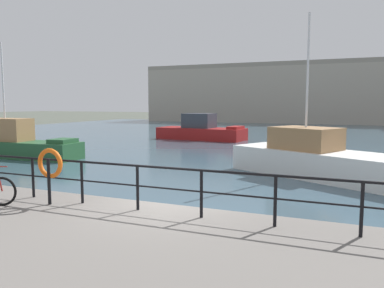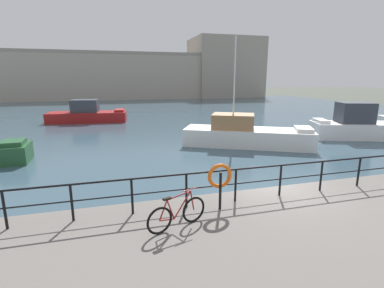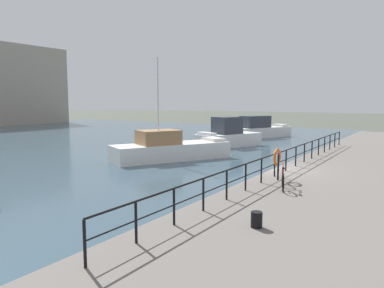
% 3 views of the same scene
% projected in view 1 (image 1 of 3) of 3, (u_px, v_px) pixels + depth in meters
% --- Properties ---
extents(ground_plane, '(240.00, 240.00, 0.00)m').
position_uv_depth(ground_plane, '(166.00, 233.00, 9.55)').
color(ground_plane, '#4C5147').
extents(water_basin, '(80.00, 60.00, 0.01)m').
position_uv_depth(water_basin, '(301.00, 137.00, 37.33)').
color(water_basin, '#385160').
rests_on(water_basin, ground_plane).
extents(harbor_building, '(60.20, 12.99, 14.01)m').
position_uv_depth(harbor_building, '(366.00, 90.00, 61.32)').
color(harbor_building, '#A89E8E').
rests_on(harbor_building, ground_plane).
extents(moored_cabin_cruiser, '(9.72, 2.43, 6.89)m').
position_uv_depth(moored_cabin_cruiser, '(9.00, 144.00, 23.10)').
color(moored_cabin_cruiser, '#23512D').
rests_on(moored_cabin_cruiser, water_basin).
extents(moored_small_launch, '(8.21, 3.62, 2.35)m').
position_uv_depth(moored_small_launch, '(201.00, 131.00, 34.30)').
color(moored_small_launch, maroon).
rests_on(moored_small_launch, water_basin).
extents(moored_red_daysailer, '(8.81, 6.27, 7.22)m').
position_uv_depth(moored_red_daysailer, '(323.00, 160.00, 16.54)').
color(moored_red_daysailer, white).
rests_on(moored_red_daysailer, water_basin).
extents(quay_railing, '(25.68, 0.07, 1.08)m').
position_uv_depth(quay_railing, '(137.00, 179.00, 8.84)').
color(quay_railing, black).
rests_on(quay_railing, quay_promenade).
extents(life_ring_stand, '(0.75, 0.16, 1.40)m').
position_uv_depth(life_ring_stand, '(50.00, 165.00, 9.34)').
color(life_ring_stand, black).
rests_on(life_ring_stand, quay_promenade).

